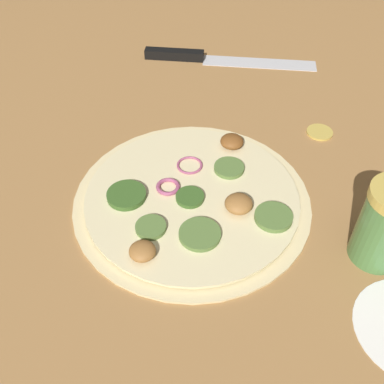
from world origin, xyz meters
TOP-DOWN VIEW (x-y plane):
  - ground_plane at (0.00, 0.00)m, footprint 3.00×3.00m
  - pizza at (0.00, 0.00)m, footprint 0.32×0.32m
  - knife at (-0.36, -0.12)m, footprint 0.12×0.33m
  - loose_cap at (-0.21, 0.13)m, footprint 0.04×0.04m

SIDE VIEW (x-z plane):
  - ground_plane at x=0.00m, z-range 0.00..0.00m
  - loose_cap at x=-0.21m, z-range 0.00..0.01m
  - knife at x=-0.36m, z-range 0.00..0.02m
  - pizza at x=0.00m, z-range -0.01..0.02m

